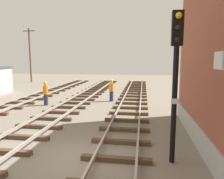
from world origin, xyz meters
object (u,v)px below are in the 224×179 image
at_px(track_worker_foreground, 111,90).
at_px(track_worker_distant, 46,93).
at_px(utility_pole_far, 30,54).
at_px(signal_mast, 176,70).

xyz_separation_m(track_worker_foreground, track_worker_distant, (-4.78, -2.27, 0.00)).
bearing_deg(track_worker_distant, utility_pole_far, 122.34).
distance_m(track_worker_foreground, track_worker_distant, 5.29).
bearing_deg(track_worker_distant, track_worker_foreground, 25.38).
bearing_deg(utility_pole_far, track_worker_foreground, -41.87).
relative_size(signal_mast, track_worker_distant, 2.71).
distance_m(utility_pole_far, track_worker_foreground, 19.60).
height_order(track_worker_foreground, track_worker_distant, same).
relative_size(signal_mast, utility_pole_far, 0.63).
xyz_separation_m(utility_pole_far, track_worker_distant, (9.60, -15.16, -3.29)).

